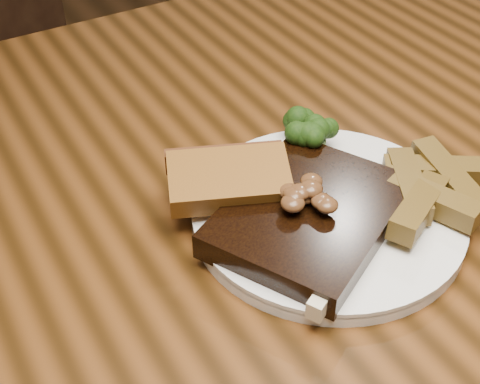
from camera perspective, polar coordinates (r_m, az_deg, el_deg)
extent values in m
cube|color=#522C10|center=(0.66, -0.09, -2.33)|extent=(1.60, 0.90, 0.04)
cylinder|color=black|center=(1.49, 16.96, 4.95)|extent=(0.07, 0.07, 0.71)
cylinder|color=black|center=(1.48, -13.98, -1.74)|extent=(0.04, 0.04, 0.43)
cylinder|color=white|center=(0.63, 7.48, -1.97)|extent=(0.30, 0.30, 0.01)
cube|color=black|center=(0.60, 5.96, -2.01)|extent=(0.22, 0.20, 0.03)
cube|color=beige|center=(0.57, 9.40, -5.84)|extent=(0.13, 0.08, 0.02)
cube|color=brown|center=(0.62, -0.93, -0.36)|extent=(0.12, 0.10, 0.02)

